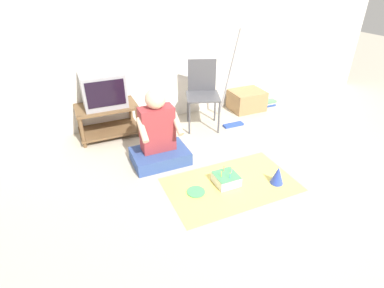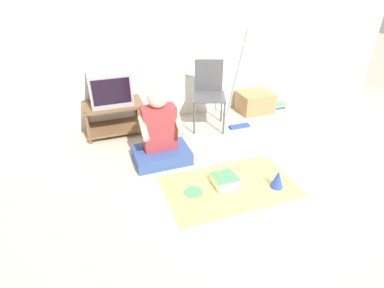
{
  "view_description": "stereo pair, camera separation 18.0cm",
  "coord_description": "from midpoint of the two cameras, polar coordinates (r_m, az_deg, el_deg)",
  "views": [
    {
      "loc": [
        -1.58,
        -1.83,
        1.85
      ],
      "look_at": [
        -0.55,
        0.5,
        0.35
      ],
      "focal_mm": 28.0,
      "sensor_mm": 36.0,
      "label": 1
    },
    {
      "loc": [
        -1.42,
        -1.9,
        1.85
      ],
      "look_at": [
        -0.55,
        0.5,
        0.35
      ],
      "focal_mm": 28.0,
      "sensor_mm": 36.0,
      "label": 2
    }
  ],
  "objects": [
    {
      "name": "person_seated",
      "position": [
        3.22,
        -8.02,
        1.22
      ],
      "size": [
        0.6,
        0.42,
        0.9
      ],
      "color": "#334C8C",
      "rests_on": "ground_plane"
    },
    {
      "name": "book_pile",
      "position": [
        4.85,
        13.48,
        7.63
      ],
      "size": [
        0.18,
        0.15,
        0.08
      ],
      "color": "#284793",
      "rests_on": "ground_plane"
    },
    {
      "name": "tv_stand",
      "position": [
        3.91,
        -17.04,
        4.78
      ],
      "size": [
        0.73,
        0.45,
        0.41
      ],
      "color": "brown",
      "rests_on": "ground_plane"
    },
    {
      "name": "party_hat_blue",
      "position": [
        3.04,
        14.41,
        -5.82
      ],
      "size": [
        0.13,
        0.13,
        0.19
      ],
      "color": "blue",
      "rests_on": "party_cloth"
    },
    {
      "name": "paper_plate",
      "position": [
        2.89,
        -1.04,
        -9.12
      ],
      "size": [
        0.17,
        0.17,
        0.01
      ],
      "color": "#4CB266",
      "rests_on": "party_cloth"
    },
    {
      "name": "cardboard_box_stack",
      "position": [
        4.59,
        9.24,
        8.22
      ],
      "size": [
        0.49,
        0.4,
        0.29
      ],
      "color": "#A87F51",
      "rests_on": "ground_plane"
    },
    {
      "name": "tv",
      "position": [
        3.79,
        -17.9,
        9.8
      ],
      "size": [
        0.49,
        0.39,
        0.4
      ],
      "color": "#99999E",
      "rests_on": "tv_stand"
    },
    {
      "name": "party_cloth",
      "position": [
        3.0,
        5.71,
        -7.7
      ],
      "size": [
        1.27,
        0.76,
        0.01
      ],
      "color": "#EAD666",
      "rests_on": "ground_plane"
    },
    {
      "name": "ground_plane",
      "position": [
        3.03,
        11.93,
        -8.03
      ],
      "size": [
        16.0,
        16.0,
        0.0
      ],
      "primitive_type": "plane",
      "color": "#BCB29E"
    },
    {
      "name": "birthday_cake",
      "position": [
        2.98,
        4.78,
        -6.69
      ],
      "size": [
        0.22,
        0.22,
        0.17
      ],
      "color": "white",
      "rests_on": "party_cloth"
    },
    {
      "name": "wall_back",
      "position": [
        4.13,
        -2.45,
        22.41
      ],
      "size": [
        6.4,
        0.06,
        2.55
      ],
      "color": "silver",
      "rests_on": "ground_plane"
    },
    {
      "name": "dust_mop",
      "position": [
        4.04,
        6.16,
        8.89
      ],
      "size": [
        0.28,
        0.44,
        1.27
      ],
      "color": "#2D4CB2",
      "rests_on": "ground_plane"
    },
    {
      "name": "folding_chair",
      "position": [
        3.93,
        0.68,
        10.32
      ],
      "size": [
        0.53,
        0.53,
        0.86
      ],
      "color": "#4C4C51",
      "rests_on": "ground_plane"
    }
  ]
}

